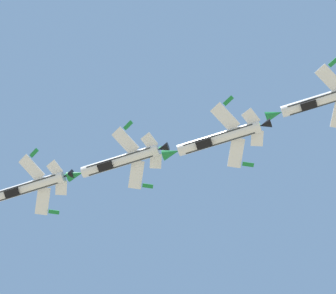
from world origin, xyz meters
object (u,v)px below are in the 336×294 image
fighter_jet_left_wing (25,188)px  fighter_jet_right_wing (118,162)px  fighter_jet_left_outer (217,139)px  fighter_jet_right_outer (321,100)px

fighter_jet_left_wing → fighter_jet_right_wing: fighter_jet_right_wing is taller
fighter_jet_left_outer → fighter_jet_right_wing: bearing=90.1°
fighter_jet_right_outer → fighter_jet_left_wing: bearing=91.4°
fighter_jet_left_wing → fighter_jet_right_outer: size_ratio=1.00×
fighter_jet_right_wing → fighter_jet_right_outer: fighter_jet_right_outer is taller
fighter_jet_left_outer → fighter_jet_right_outer: 15.96m
fighter_jet_right_wing → fighter_jet_left_outer: fighter_jet_right_wing is taller
fighter_jet_right_wing → fighter_jet_right_outer: (30.55, -2.38, 1.35)m
fighter_jet_left_wing → fighter_jet_right_outer: bearing=-88.6°
fighter_jet_left_outer → fighter_jet_left_wing: bearing=90.7°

